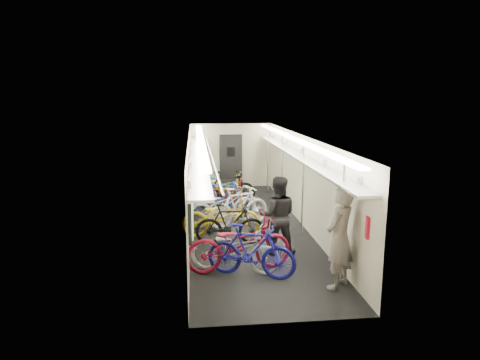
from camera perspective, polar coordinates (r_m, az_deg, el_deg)
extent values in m
plane|color=black|center=(11.53, 0.91, -6.11)|extent=(10.00, 10.00, 0.00)
plane|color=white|center=(11.06, 0.95, 5.85)|extent=(10.00, 10.00, 0.00)
plane|color=beige|center=(11.15, -6.74, -0.42)|extent=(0.00, 10.00, 10.00)
plane|color=beige|center=(11.51, 8.36, -0.10)|extent=(0.00, 10.00, 10.00)
plane|color=beige|center=(16.14, -1.25, 3.29)|extent=(3.00, 0.00, 3.00)
plane|color=beige|center=(6.48, 6.43, -9.11)|extent=(3.00, 0.00, 3.00)
cube|color=black|center=(8.03, -6.65, -4.69)|extent=(0.06, 1.10, 0.80)
cube|color=#79C455|center=(8.03, -6.37, -4.68)|extent=(0.02, 0.96, 0.66)
cube|color=black|center=(10.16, -6.57, -1.28)|extent=(0.06, 1.10, 0.80)
cube|color=#79C455|center=(10.16, -6.34, -1.28)|extent=(0.02, 0.96, 0.66)
cube|color=black|center=(12.32, -6.51, 0.94)|extent=(0.06, 1.10, 0.80)
cube|color=#79C455|center=(12.32, -6.33, 0.94)|extent=(0.02, 0.96, 0.66)
cube|color=black|center=(14.49, -6.47, 2.50)|extent=(0.06, 1.10, 0.80)
cube|color=#79C455|center=(14.49, -6.31, 2.50)|extent=(0.02, 0.96, 0.66)
cube|color=yellow|center=(9.08, -6.55, -2.48)|extent=(0.02, 0.22, 0.30)
cube|color=yellow|center=(11.23, -6.49, 0.19)|extent=(0.02, 0.22, 0.30)
cube|color=yellow|center=(13.40, -6.45, 1.99)|extent=(0.02, 0.22, 0.30)
cube|color=black|center=(16.11, -1.23, 2.55)|extent=(0.85, 0.08, 2.00)
cube|color=#999BA0|center=(11.03, -5.68, 3.27)|extent=(0.40, 9.70, 0.05)
cube|color=#999BA0|center=(11.34, 7.39, 3.45)|extent=(0.40, 9.70, 0.05)
cylinder|color=silver|center=(11.02, -3.97, 3.82)|extent=(0.04, 9.70, 0.04)
cylinder|color=silver|center=(11.25, 5.76, 3.94)|extent=(0.04, 9.70, 0.04)
cube|color=white|center=(10.98, -5.30, 5.45)|extent=(0.18, 9.60, 0.04)
cube|color=white|center=(11.27, 7.04, 5.56)|extent=(0.18, 9.60, 0.04)
cylinder|color=silver|center=(7.91, 13.45, -5.56)|extent=(0.05, 0.05, 2.38)
cylinder|color=silver|center=(10.50, 8.39, -1.20)|extent=(0.05, 0.05, 2.38)
cylinder|color=silver|center=(12.89, 5.63, 1.19)|extent=(0.05, 0.05, 2.38)
cylinder|color=silver|center=(15.31, 3.74, 2.83)|extent=(0.05, 0.05, 2.38)
imported|color=#A7A9AC|center=(8.49, -0.70, -9.21)|extent=(1.92, 1.20, 0.95)
imported|color=navy|center=(8.26, 1.49, -9.44)|extent=(1.81, 1.12, 1.05)
imported|color=maroon|center=(8.54, -0.15, -8.51)|extent=(2.21, 1.03, 1.12)
imported|color=black|center=(10.01, -1.27, -5.90)|extent=(1.67, 0.58, 0.98)
imported|color=yellow|center=(10.56, -2.52, -4.92)|extent=(1.95, 0.76, 1.01)
imported|color=white|center=(11.33, -0.13, -3.60)|extent=(1.84, 1.21, 1.08)
imported|color=#B9B9BE|center=(11.54, -2.35, -3.38)|extent=(2.12, 1.46, 1.06)
imported|color=navy|center=(12.24, -2.53, -2.29)|extent=(1.98, 1.18, 1.15)
imported|color=#9F1711|center=(12.46, -2.47, -2.27)|extent=(2.12, 1.15, 1.06)
imported|color=black|center=(13.20, -1.77, -1.23)|extent=(2.03, 1.09, 1.17)
imported|color=yellow|center=(13.80, -2.28, -1.05)|extent=(2.02, 1.18, 1.00)
imported|color=gray|center=(7.91, 13.15, -7.52)|extent=(0.81, 0.80, 1.88)
imported|color=black|center=(9.37, 5.02, -4.73)|extent=(0.93, 0.77, 1.74)
cube|color=red|center=(7.49, 17.44, -6.09)|extent=(0.28, 0.18, 0.38)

